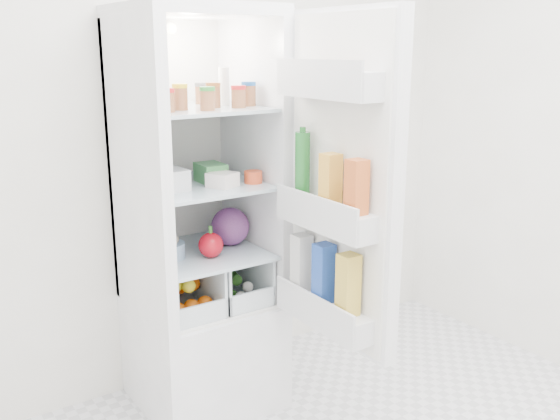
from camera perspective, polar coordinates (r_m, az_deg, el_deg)
room_walls at (r=1.85m, az=15.62°, el=12.91°), size 3.02×3.02×2.61m
refrigerator at (r=2.89m, az=-7.60°, el=-4.96°), size 0.60×0.60×1.80m
shelf_low at (r=2.82m, az=-7.08°, el=-3.89°), size 0.49×0.53×0.01m
shelf_mid at (r=2.74m, az=-7.28°, el=2.28°), size 0.49×0.53×0.02m
shelf_top at (r=2.69m, az=-7.51°, el=9.18°), size 0.49×0.53×0.02m
crisper_left at (r=2.81m, az=-9.23°, el=-6.83°), size 0.23×0.46×0.22m
crisper_right at (r=2.92m, az=-4.85°, el=-5.90°), size 0.23×0.46×0.22m
condiment_jars at (r=2.63m, az=-7.17°, el=10.16°), size 0.46×0.34×0.08m
squeeze_bottle at (r=2.73m, az=-5.14°, el=11.18°), size 0.06×0.06×0.16m
tub_white at (r=2.61m, az=-10.13°, el=2.71°), size 0.14×0.14×0.09m
tub_cream at (r=2.65m, az=-5.29°, el=2.77°), size 0.14×0.14×0.06m
tin_red at (r=2.72m, az=-2.46°, el=3.04°), size 0.08×0.08×0.05m
foil_tray at (r=2.67m, az=-10.47°, el=2.49°), size 0.20×0.17×0.04m
tub_green at (r=2.75m, az=-6.35°, el=3.40°), size 0.11×0.15×0.08m
red_cabbage at (r=2.87m, az=-4.58°, el=-1.52°), size 0.17×0.17×0.17m
bell_pepper at (r=2.72m, az=-6.34°, el=-3.20°), size 0.11×0.11×0.11m
mushroom_bowl at (r=2.74m, az=-10.17°, el=-3.67°), size 0.16×0.16×0.07m
citrus_pile at (r=2.81m, az=-9.03°, el=-7.44°), size 0.20×0.31×0.16m
veg_pile at (r=2.93m, az=-4.73°, el=-6.75°), size 0.16×0.30×0.10m
fridge_door at (r=2.41m, az=5.32°, el=1.72°), size 0.17×0.60×1.30m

